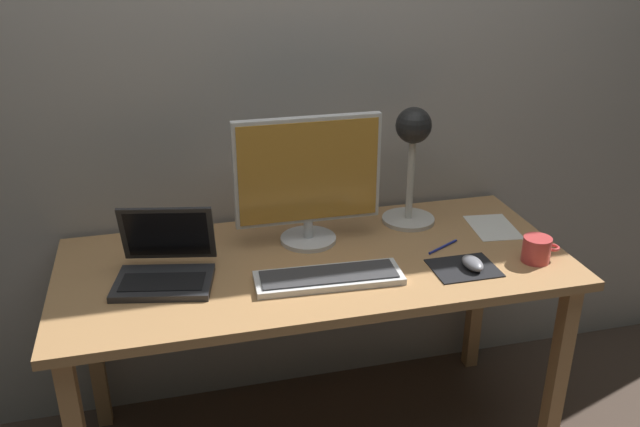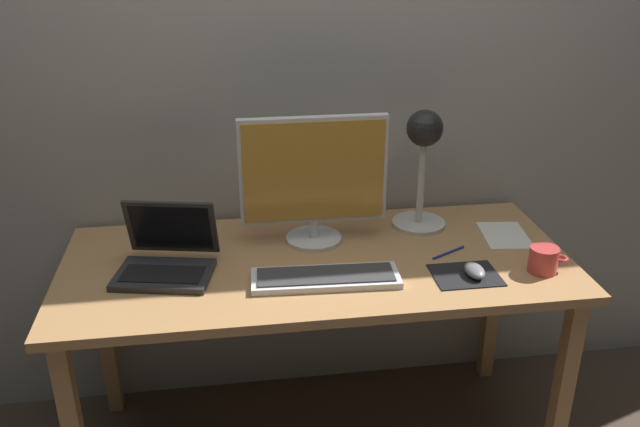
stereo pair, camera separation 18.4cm
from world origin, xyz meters
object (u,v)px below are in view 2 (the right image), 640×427
at_px(keyboard_main, 326,278).
at_px(mouse, 475,271).
at_px(desk_lamp, 423,152).
at_px(coffee_mug, 544,260).
at_px(laptop, 167,252).
at_px(pen, 448,252).
at_px(monitor, 314,177).

height_order(keyboard_main, mouse, mouse).
relative_size(desk_lamp, coffee_mug, 3.37).
distance_m(laptop, pen, 0.89).
xyz_separation_m(monitor, mouse, (0.45, -0.31, -0.21)).
relative_size(keyboard_main, laptop, 1.37).
relative_size(desk_lamp, mouse, 4.32).
xyz_separation_m(desk_lamp, coffee_mug, (0.28, -0.38, -0.23)).
bearing_deg(monitor, pen, -20.44).
height_order(monitor, keyboard_main, monitor).
xyz_separation_m(keyboard_main, coffee_mug, (0.66, -0.03, 0.03)).
distance_m(keyboard_main, laptop, 0.49).
relative_size(monitor, pen, 3.41).
relative_size(mouse, coffee_mug, 0.78).
bearing_deg(desk_lamp, laptop, -166.83).
xyz_separation_m(monitor, desk_lamp, (0.38, 0.07, 0.04)).
distance_m(monitor, laptop, 0.51).
relative_size(monitor, desk_lamp, 1.15).
bearing_deg(mouse, keyboard_main, 175.52).
xyz_separation_m(coffee_mug, pen, (-0.25, 0.16, -0.04)).
height_order(mouse, pen, mouse).
relative_size(laptop, mouse, 3.40).
xyz_separation_m(monitor, laptop, (-0.47, -0.13, -0.17)).
distance_m(keyboard_main, mouse, 0.45).
bearing_deg(monitor, coffee_mug, -25.08).
relative_size(keyboard_main, pen, 3.19).
relative_size(mouse, pen, 0.69).
distance_m(keyboard_main, pen, 0.44).
height_order(desk_lamp, pen, desk_lamp).
bearing_deg(pen, monitor, 159.56).
bearing_deg(desk_lamp, coffee_mug, -53.40).
bearing_deg(coffee_mug, desk_lamp, 126.60).
distance_m(desk_lamp, pen, 0.35).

